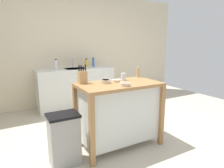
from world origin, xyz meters
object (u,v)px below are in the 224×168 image
object	(u,v)px
trash_bin	(64,139)
kitchen_island	(119,111)
bowl_stoneware_deep	(106,81)
knife_block	(82,77)
bottle_spray_cleaner	(56,64)
bowl_ceramic_small	(116,81)
bottle_hand_soap	(93,62)
pepper_grinder	(138,72)
sink_faucet	(73,63)
drinking_cup	(123,77)
bottle_dish_soap	(86,63)
bowl_ceramic_wide	(125,84)

from	to	relation	value
trash_bin	kitchen_island	bearing A→B (deg)	5.05
bowl_stoneware_deep	knife_block	bearing A→B (deg)	154.45
bottle_spray_cleaner	bowl_ceramic_small	bearing A→B (deg)	-79.20
bowl_stoneware_deep	bottle_hand_soap	bearing A→B (deg)	70.69
pepper_grinder	bottle_spray_cleaner	xyz separation A→B (m)	(-0.87, 1.77, 0.00)
trash_bin	bottle_hand_soap	bearing A→B (deg)	58.15
knife_block	kitchen_island	bearing A→B (deg)	-25.52
knife_block	trash_bin	size ratio (longest dim) A/B	0.40
bottle_hand_soap	sink_faucet	bearing A→B (deg)	175.38
sink_faucet	bottle_hand_soap	xyz separation A→B (m)	(0.50, -0.04, -0.01)
trash_bin	bottle_hand_soap	distance (m)	2.63
kitchen_island	bottle_spray_cleaner	world-z (taller)	bottle_spray_cleaner
pepper_grinder	bottle_hand_soap	xyz separation A→B (m)	(0.04, 1.84, 0.00)
knife_block	sink_faucet	world-z (taller)	knife_block
drinking_cup	bottle_dish_soap	bearing A→B (deg)	83.76
kitchen_island	bottle_hand_soap	size ratio (longest dim) A/B	5.11
kitchen_island	pepper_grinder	size ratio (longest dim) A/B	6.49
bottle_spray_cleaner	bottle_dish_soap	size ratio (longest dim) A/B	1.11
kitchen_island	bottle_spray_cleaner	xyz separation A→B (m)	(-0.37, 2.02, 0.49)
bottle_dish_soap	bottle_hand_soap	bearing A→B (deg)	-5.79
knife_block	bottle_dish_soap	bearing A→B (deg)	66.80
kitchen_island	trash_bin	distance (m)	0.83
trash_bin	bowl_ceramic_wide	bearing A→B (deg)	-9.38
knife_block	pepper_grinder	xyz separation A→B (m)	(0.94, 0.04, -0.01)
bottle_dish_soap	bowl_stoneware_deep	bearing A→B (deg)	-104.76
trash_bin	bowl_stoneware_deep	bearing A→B (deg)	13.30
knife_block	bottle_dish_soap	distance (m)	2.06
bowl_stoneware_deep	bowl_ceramic_small	xyz separation A→B (m)	(0.17, 0.01, -0.01)
pepper_grinder	sink_faucet	size ratio (longest dim) A/B	0.79
bowl_ceramic_small	drinking_cup	bearing A→B (deg)	17.54
bowl_stoneware_deep	bowl_ceramic_small	world-z (taller)	bowl_stoneware_deep
bowl_ceramic_wide	bottle_dish_soap	xyz separation A→B (m)	(0.40, 2.30, 0.05)
kitchen_island	knife_block	bearing A→B (deg)	154.48
drinking_cup	sink_faucet	size ratio (longest dim) A/B	0.49
bowl_ceramic_wide	pepper_grinder	world-z (taller)	pepper_grinder
bowl_ceramic_wide	bottle_dish_soap	world-z (taller)	bottle_dish_soap
bottle_hand_soap	bottle_dish_soap	bearing A→B (deg)	174.21
bottle_spray_cleaner	bottle_hand_soap	world-z (taller)	bottle_spray_cleaner
kitchen_island	drinking_cup	xyz separation A→B (m)	(0.15, 0.13, 0.45)
pepper_grinder	bottle_hand_soap	bearing A→B (deg)	88.86
bowl_ceramic_wide	trash_bin	bearing A→B (deg)	170.62
bowl_ceramic_wide	sink_faucet	size ratio (longest dim) A/B	0.61
bowl_ceramic_small	trash_bin	distance (m)	1.02
bottle_spray_cleaner	trash_bin	bearing A→B (deg)	-101.85
bottle_dish_soap	sink_faucet	bearing A→B (deg)	175.99
bottle_dish_soap	knife_block	bearing A→B (deg)	-113.20
bowl_stoneware_deep	pepper_grinder	bearing A→B (deg)	14.43
drinking_cup	sink_faucet	xyz separation A→B (m)	(-0.11, 1.99, 0.04)
pepper_grinder	bottle_dish_soap	world-z (taller)	bottle_dish_soap
bowl_ceramic_small	sink_faucet	xyz separation A→B (m)	(0.03, 2.04, 0.07)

